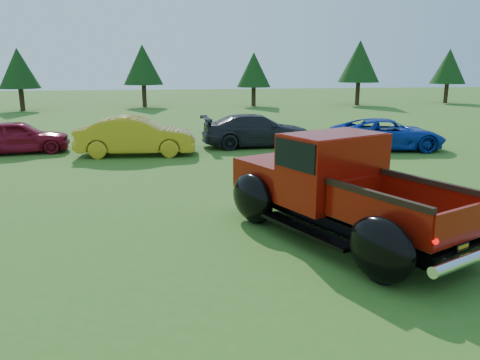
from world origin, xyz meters
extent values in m
plane|color=#35661D|center=(0.00, 0.00, 0.00)|extent=(120.00, 120.00, 0.00)
cylinder|color=#332114|center=(-12.00, 29.00, 0.83)|extent=(0.36, 0.36, 1.66)
cone|color=black|center=(-12.00, 29.00, 3.13)|extent=(2.94, 2.94, 2.94)
cylinder|color=#332114|center=(-3.00, 31.00, 0.90)|extent=(0.36, 0.36, 1.80)
cone|color=black|center=(-3.00, 31.00, 3.40)|extent=(3.20, 3.20, 3.20)
cylinder|color=#332114|center=(6.00, 30.00, 0.79)|extent=(0.36, 0.36, 1.58)
cone|color=black|center=(6.00, 30.00, 2.99)|extent=(2.82, 2.82, 2.82)
cylinder|color=#332114|center=(15.00, 29.50, 0.97)|extent=(0.36, 0.36, 1.94)
cone|color=black|center=(15.00, 29.50, 3.67)|extent=(3.46, 3.46, 3.46)
cylinder|color=#332114|center=(24.00, 30.50, 0.86)|extent=(0.36, 0.36, 1.73)
cone|color=black|center=(24.00, 30.50, 3.26)|extent=(3.07, 3.07, 3.07)
cylinder|color=black|center=(1.45, -2.59, 0.43)|extent=(0.58, 0.90, 0.87)
cylinder|color=black|center=(3.15, -1.87, 0.43)|extent=(0.58, 0.90, 0.87)
cylinder|color=black|center=(0.08, 0.60, 0.43)|extent=(0.58, 0.90, 0.87)
cylinder|color=black|center=(1.78, 1.33, 0.43)|extent=(0.58, 0.90, 0.87)
cube|color=black|center=(1.59, -0.58, 0.49)|extent=(3.41, 5.29, 0.22)
cube|color=maroon|center=(0.88, 1.06, 0.93)|extent=(2.34, 2.23, 0.67)
cube|color=silver|center=(0.55, 1.83, 0.92)|extent=(1.62, 0.75, 0.54)
cube|color=maroon|center=(1.44, -0.23, 1.30)|extent=(2.27, 1.91, 1.41)
cube|color=black|center=(1.44, -0.23, 1.68)|extent=(2.27, 1.83, 0.54)
cube|color=maroon|center=(1.44, -0.23, 1.98)|extent=(2.15, 1.78, 0.09)
cube|color=brown|center=(2.13, -1.83, 0.67)|extent=(2.20, 2.57, 0.05)
cube|color=maroon|center=(1.45, -2.12, 0.96)|extent=(0.91, 2.02, 0.56)
cube|color=maroon|center=(2.80, -1.54, 0.96)|extent=(0.91, 2.02, 0.56)
cube|color=maroon|center=(1.70, -0.83, 0.96)|extent=(1.37, 0.63, 0.56)
cube|color=maroon|center=(2.56, -2.83, 0.96)|extent=(1.37, 0.64, 0.56)
cube|color=black|center=(1.45, -2.12, 1.29)|extent=(0.95, 2.03, 0.10)
cube|color=black|center=(2.80, -1.54, 1.29)|extent=(0.95, 2.03, 0.10)
ellipsoid|color=black|center=(1.35, -2.64, 0.56)|extent=(0.91, 1.26, 0.96)
ellipsoid|color=black|center=(3.25, -1.82, 0.56)|extent=(0.91, 1.26, 0.96)
ellipsoid|color=black|center=(-0.02, 0.56, 0.56)|extent=(0.91, 1.26, 0.96)
ellipsoid|color=black|center=(1.88, 1.37, 0.56)|extent=(0.91, 1.26, 0.96)
cube|color=black|center=(0.66, -1.04, 0.36)|extent=(1.22, 2.23, 0.07)
cube|color=black|center=(2.56, -0.23, 0.36)|extent=(1.22, 2.23, 0.07)
cylinder|color=silver|center=(2.66, -3.08, 0.54)|extent=(2.01, 1.00, 0.17)
cube|color=black|center=(2.57, -2.87, 0.60)|extent=(0.31, 0.14, 0.16)
cube|color=gold|center=(2.58, -2.88, 0.60)|extent=(0.24, 0.11, 0.11)
sphere|color=#CC0505|center=(1.93, -3.13, 0.85)|extent=(0.10, 0.10, 0.10)
imported|color=maroon|center=(-7.30, 10.23, 0.64)|extent=(3.95, 2.06, 1.28)
imported|color=gold|center=(-2.77, 9.06, 0.73)|extent=(4.52, 1.89, 1.45)
imported|color=black|center=(2.13, 10.23, 0.67)|extent=(4.67, 2.02, 1.34)
imported|color=#0E319C|center=(7.13, 8.56, 0.62)|extent=(4.75, 2.73, 1.25)
camera|label=1|loc=(-1.92, -8.86, 3.30)|focal=35.00mm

